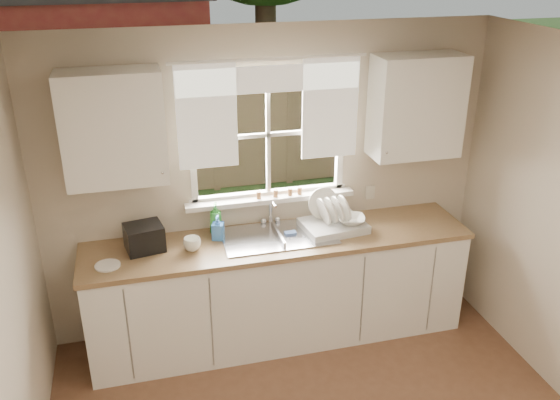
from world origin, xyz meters
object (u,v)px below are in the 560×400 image
object	(u,v)px
dish_rack	(333,222)
cup	(192,244)
soap_bottle_a	(216,219)
black_appliance	(144,237)

from	to	relation	value
dish_rack	cup	size ratio (longest dim) A/B	4.08
soap_bottle_a	dish_rack	bearing A→B (deg)	8.68
dish_rack	black_appliance	world-z (taller)	dish_rack
black_appliance	dish_rack	bearing A→B (deg)	-11.67
dish_rack	black_appliance	bearing A→B (deg)	178.54
dish_rack	soap_bottle_a	xyz separation A→B (m)	(-0.92, 0.16, 0.06)
black_appliance	soap_bottle_a	bearing A→B (deg)	1.98
cup	black_appliance	xyz separation A→B (m)	(-0.34, 0.10, 0.05)
soap_bottle_a	black_appliance	size ratio (longest dim) A/B	0.97
dish_rack	black_appliance	xyz separation A→B (m)	(-1.48, 0.04, 0.03)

